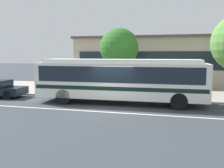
% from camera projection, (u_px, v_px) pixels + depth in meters
% --- Properties ---
extents(ground_plane, '(120.00, 120.00, 0.00)m').
position_uv_depth(ground_plane, '(110.00, 109.00, 14.68)').
color(ground_plane, '#343A40').
extents(sidewalk_slab, '(60.00, 8.00, 0.12)m').
position_uv_depth(sidewalk_slab, '(131.00, 91.00, 21.57)').
color(sidewalk_slab, '#A3948F').
rests_on(sidewalk_slab, ground_plane).
extents(lane_stripe_center, '(56.00, 0.16, 0.01)m').
position_uv_depth(lane_stripe_center, '(106.00, 112.00, 13.91)').
color(lane_stripe_center, silver).
rests_on(lane_stripe_center, ground_plane).
extents(transit_bus, '(10.95, 2.80, 2.89)m').
position_uv_depth(transit_bus, '(120.00, 78.00, 16.18)').
color(transit_bus, white).
rests_on(transit_bus, ground_plane).
extents(pedestrian_waiting_near_sign, '(0.48, 0.48, 1.73)m').
position_uv_depth(pedestrian_waiting_near_sign, '(130.00, 82.00, 18.56)').
color(pedestrian_waiting_near_sign, '#3A323A').
rests_on(pedestrian_waiting_near_sign, sidewalk_slab).
extents(pedestrian_walking_along_curb, '(0.47, 0.47, 1.63)m').
position_uv_depth(pedestrian_walking_along_curb, '(88.00, 81.00, 19.94)').
color(pedestrian_walking_along_curb, '#706B58').
rests_on(pedestrian_walking_along_curb, sidewalk_slab).
extents(bus_stop_sign, '(0.09, 0.44, 2.60)m').
position_uv_depth(bus_stop_sign, '(177.00, 75.00, 17.05)').
color(bus_stop_sign, gray).
rests_on(bus_stop_sign, sidewalk_slab).
extents(street_tree_near_stop, '(3.20, 3.20, 5.24)m').
position_uv_depth(street_tree_near_stop, '(119.00, 48.00, 20.52)').
color(street_tree_near_stop, brown).
rests_on(street_tree_near_stop, sidewalk_slab).
extents(station_building, '(17.04, 6.51, 4.99)m').
position_uv_depth(station_building, '(158.00, 61.00, 26.40)').
color(station_building, '#B3A890').
rests_on(station_building, ground_plane).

